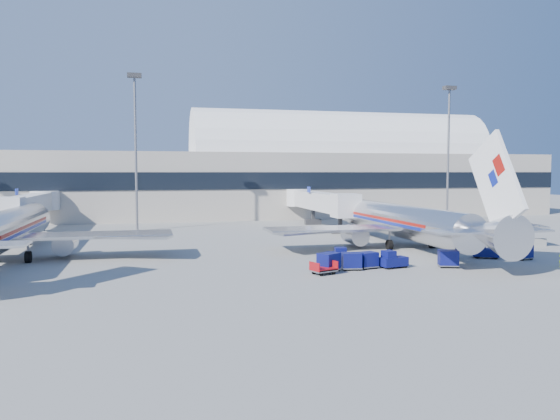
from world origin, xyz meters
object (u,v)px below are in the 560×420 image
object	(u,v)px
mast_east	(449,134)
cart_train_a	(368,260)
jetbridge_near	(317,201)
cart_train_c	(329,262)
tug_lead	(393,260)
cart_solo_far	(523,252)
airliner_main	(407,222)
tug_left	(340,256)
mast_west	(135,128)
cart_solo_near	(448,258)
jetbridge_mid	(31,205)
barrier_far	(534,243)
airliner_mid	(0,231)
barrier_near	(483,244)
tug_right	(485,251)
barrier_mid	(509,244)
cart_open_red	(324,270)
cart_train_b	(351,261)

from	to	relation	value
mast_east	cart_train_a	size ratio (longest dim) A/B	11.78
jetbridge_near	cart_train_c	bearing A→B (deg)	-105.89
tug_lead	cart_solo_far	bearing A→B (deg)	-6.24
airliner_main	tug_left	distance (m)	13.79
mast_west	cart_solo_near	size ratio (longest dim) A/B	10.80
jetbridge_mid	barrier_far	distance (m)	65.75
airliner_mid	barrier_far	world-z (taller)	airliner_mid
barrier_near	cart_solo_near	distance (m)	14.33
jetbridge_mid	tug_lead	distance (m)	53.23
cart_train_c	barrier_near	bearing A→B (deg)	-9.47
tug_right	cart_solo_far	distance (m)	3.52
barrier_mid	cart_solo_near	bearing A→B (deg)	-143.45
jetbridge_mid	mast_west	bearing A→B (deg)	-3.21
airliner_main	tug_lead	distance (m)	13.89
jetbridge_near	cart_open_red	xyz separation A→B (m)	(-11.71, -39.40, -3.54)
cart_solo_far	tug_right	bearing A→B (deg)	140.05
cart_train_b	cart_solo_near	bearing A→B (deg)	3.02
barrier_near	airliner_mid	bearing A→B (deg)	177.13
jetbridge_near	cart_train_a	world-z (taller)	jetbridge_near
airliner_mid	cart_open_red	xyz separation A→B (m)	(27.89, -13.10, -2.54)
jetbridge_near	mast_east	xyz separation A→B (m)	(22.40, -0.81, 10.86)
tug_lead	cart_solo_near	world-z (taller)	tug_lead
mast_west	tug_lead	size ratio (longest dim) A/B	8.56
airliner_main	cart_train_a	bearing A→B (deg)	-129.81
tug_lead	cart_solo_near	distance (m)	5.08
tug_right	cart_solo_far	bearing A→B (deg)	0.89
jetbridge_mid	tug_left	distance (m)	48.13
jetbridge_mid	mast_east	distance (m)	65.32
cart_train_c	cart_solo_far	distance (m)	20.59
airliner_mid	barrier_mid	size ratio (longest dim) A/B	12.42
barrier_near	cart_train_b	bearing A→B (deg)	-154.34
mast_west	cart_train_a	size ratio (longest dim) A/B	11.78
jetbridge_near	tug_left	xyz separation A→B (m)	(-8.52, -34.43, -3.22)
cart_train_b	cart_open_red	size ratio (longest dim) A/B	0.79
airliner_main	airliner_mid	size ratio (longest dim) A/B	1.00
barrier_mid	cart_train_a	bearing A→B (deg)	-156.89
barrier_mid	tug_left	bearing A→B (deg)	-165.81
jetbridge_mid	barrier_near	distance (m)	59.90
mast_east	cart_train_c	world-z (taller)	mast_east
jetbridge_near	tug_lead	world-z (taller)	jetbridge_near
barrier_near	barrier_far	world-z (taller)	same
barrier_mid	cart_solo_near	distance (m)	16.84
airliner_main	barrier_near	world-z (taller)	airliner_main
jetbridge_mid	cart_solo_near	size ratio (longest dim) A/B	13.14
jetbridge_near	cart_open_red	bearing A→B (deg)	-106.55
airliner_main	tug_left	world-z (taller)	airliner_main
tug_left	mast_east	bearing A→B (deg)	-31.17
airliner_mid	cart_train_b	size ratio (longest dim) A/B	19.78
airliner_main	cart_train_a	size ratio (longest dim) A/B	19.42
mast_east	cart_solo_far	distance (m)	40.49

